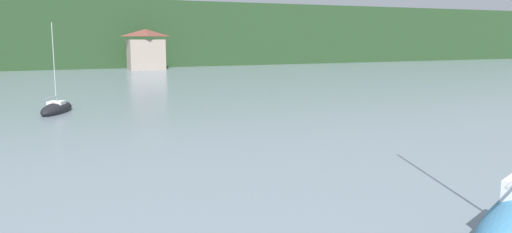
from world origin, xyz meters
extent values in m
cube|color=#264223|center=(0.00, 151.83, 6.75)|extent=(352.00, 45.12, 13.51)
cube|color=gray|center=(11.70, 123.21, 2.83)|extent=(6.60, 3.89, 5.66)
pyramid|color=brown|center=(11.70, 123.21, 6.92)|extent=(6.93, 4.08, 1.36)
ellipsoid|color=black|center=(-7.93, 70.40, 0.26)|extent=(3.64, 5.44, 1.14)
cylinder|color=#B7B7BC|center=(-7.93, 70.40, 3.88)|extent=(0.06, 0.06, 6.62)
cylinder|color=#ADADB2|center=(-8.36, 69.46, 1.36)|extent=(0.91, 1.91, 0.06)
cube|color=silver|center=(-7.93, 70.40, 0.74)|extent=(1.54, 1.54, 0.35)
camera|label=1|loc=(-10.66, 26.47, 5.98)|focal=35.87mm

